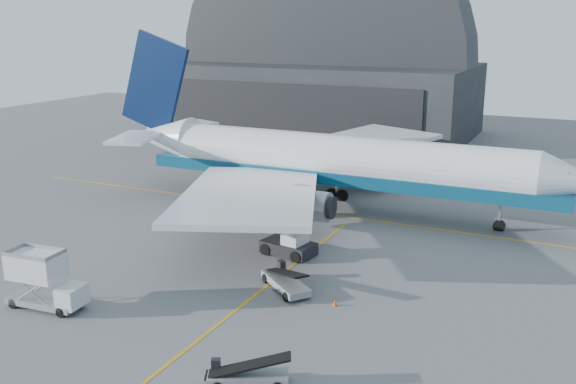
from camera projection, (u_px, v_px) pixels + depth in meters
The scene contains 9 objects.
ground at pixel (260, 292), 46.72m from camera, with size 200.00×200.00×0.00m, color #565659.
taxi_lines at pixel (325, 240), 57.75m from camera, with size 80.00×42.12×0.02m.
hangar at pixel (323, 78), 109.99m from camera, with size 50.00×28.30×28.00m.
airliner at pixel (325, 161), 66.28m from camera, with size 51.92×50.35×18.22m.
catering_truck at pixel (43, 281), 43.75m from camera, with size 5.74×2.57×3.84m.
pushback_tug at pixel (290, 246), 53.90m from camera, with size 4.82×3.30×2.06m.
belt_loader_a at pixel (247, 375), 34.70m from camera, with size 4.63×3.24×1.78m.
belt_loader_b at pixel (285, 281), 46.99m from camera, with size 5.02×4.52×2.06m.
traffic_cone at pixel (335, 303), 44.36m from camera, with size 0.32×0.32×0.46m.
Camera 1 is at (20.49, -38.12, 19.16)m, focal length 40.00 mm.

